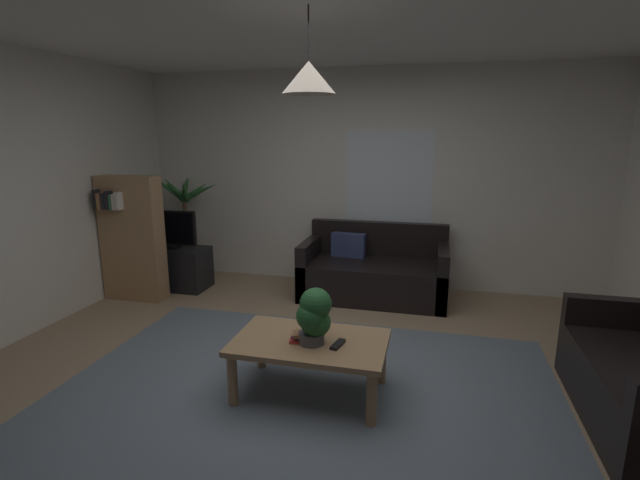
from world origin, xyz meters
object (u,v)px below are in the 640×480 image
at_px(book_on_table_0, 300,340).
at_px(book_on_table_2, 302,334).
at_px(remote_on_table_0, 338,344).
at_px(couch_under_window, 374,274).
at_px(book_on_table_1, 302,337).
at_px(bookshelf_corner, 132,237).
at_px(pendant_lamp, 309,78).
at_px(potted_palm_corner, 186,226).
at_px(tv, 168,229).
at_px(potted_plant_on_table, 314,315).
at_px(tv_stand, 172,267).
at_px(coffee_table, 310,348).

height_order(book_on_table_0, book_on_table_2, book_on_table_2).
bearing_deg(remote_on_table_0, couch_under_window, -76.39).
bearing_deg(couch_under_window, book_on_table_0, -96.01).
relative_size(book_on_table_1, bookshelf_corner, 0.10).
distance_m(book_on_table_1, bookshelf_corner, 2.83).
distance_m(book_on_table_2, pendant_lamp, 1.71).
xyz_separation_m(couch_under_window, book_on_table_1, (-0.22, -2.20, 0.17)).
bearing_deg(potted_palm_corner, tv, -84.09).
bearing_deg(potted_plant_on_table, couch_under_window, 86.66).
height_order(book_on_table_0, bookshelf_corner, bookshelf_corner).
bearing_deg(couch_under_window, tv, -173.28).
bearing_deg(book_on_table_2, potted_palm_corner, 133.39).
xyz_separation_m(book_on_table_0, book_on_table_1, (0.01, 0.00, 0.02)).
relative_size(book_on_table_2, pendant_lamp, 0.25).
bearing_deg(pendant_lamp, tv, 140.47).
bearing_deg(potted_palm_corner, tv_stand, -83.83).
xyz_separation_m(book_on_table_0, potted_plant_on_table, (0.10, -0.01, 0.20)).
relative_size(book_on_table_1, tv_stand, 0.15).
relative_size(tv, potted_palm_corner, 0.52).
bearing_deg(book_on_table_1, tv, 139.32).
height_order(remote_on_table_0, pendant_lamp, pendant_lamp).
distance_m(tv, potted_palm_corner, 0.50).
distance_m(coffee_table, book_on_table_1, 0.11).
bearing_deg(book_on_table_0, tv, 139.11).
relative_size(remote_on_table_0, tv_stand, 0.18).
distance_m(coffee_table, potted_palm_corner, 3.33).
xyz_separation_m(couch_under_window, tv_stand, (-2.44, -0.27, -0.02)).
relative_size(couch_under_window, book_on_table_0, 11.40).
xyz_separation_m(couch_under_window, potted_palm_corner, (-2.49, 0.20, 0.40)).
height_order(remote_on_table_0, potted_palm_corner, potted_palm_corner).
relative_size(tv_stand, tv, 1.24).
xyz_separation_m(book_on_table_0, remote_on_table_0, (0.27, -0.01, 0.00)).
xyz_separation_m(book_on_table_2, tv, (-2.22, 1.91, 0.26)).
relative_size(tv_stand, bookshelf_corner, 0.64).
bearing_deg(remote_on_table_0, tv, -25.15).
bearing_deg(tv_stand, remote_on_table_0, -38.04).
bearing_deg(tv_stand, potted_palm_corner, 96.17).
distance_m(book_on_table_1, potted_palm_corner, 3.31).
relative_size(book_on_table_0, book_on_table_1, 1.04).
xyz_separation_m(potted_plant_on_table, tv_stand, (-2.31, 1.94, -0.37)).
bearing_deg(bookshelf_corner, potted_palm_corner, 81.73).
bearing_deg(coffee_table, remote_on_table_0, -12.34).
relative_size(coffee_table, tv, 1.49).
bearing_deg(book_on_table_0, coffee_table, 33.03).
distance_m(tv_stand, pendant_lamp, 3.53).
distance_m(book_on_table_1, tv, 2.94).
relative_size(book_on_table_0, book_on_table_2, 1.10).
xyz_separation_m(book_on_table_1, potted_plant_on_table, (0.09, -0.01, 0.18)).
relative_size(book_on_table_1, book_on_table_2, 1.06).
height_order(coffee_table, remote_on_table_0, remote_on_table_0).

